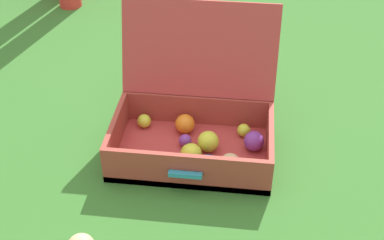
# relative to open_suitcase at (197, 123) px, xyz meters

# --- Properties ---
(ground_plane) EXTENTS (16.00, 16.00, 0.00)m
(ground_plane) POSITION_rel_open_suitcase_xyz_m (-0.06, -0.02, -0.11)
(ground_plane) COLOR #336B28
(open_suitcase) EXTENTS (0.56, 0.48, 0.48)m
(open_suitcase) POSITION_rel_open_suitcase_xyz_m (0.00, 0.00, 0.00)
(open_suitcase) COLOR #B23838
(open_suitcase) RESTS_ON ground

